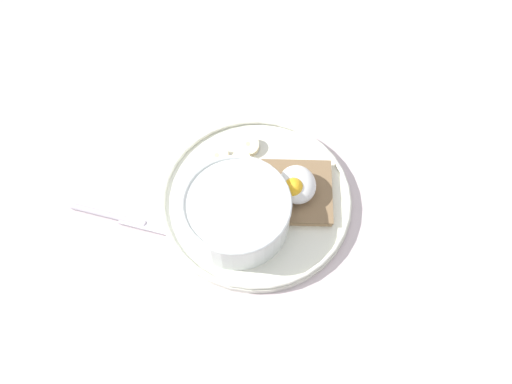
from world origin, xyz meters
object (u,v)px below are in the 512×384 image
Objects in this scene: oatmeal_bowl at (237,212)px; banana_slice_back at (217,158)px; poached_egg at (296,184)px; banana_slice_front at (241,161)px; banana_slice_left at (248,146)px; knife at (120,218)px; toast_slice at (296,191)px.

banana_slice_back is at bearing 9.62° from oatmeal_bowl.
banana_slice_back is (6.59, 9.75, -1.96)cm from poached_egg.
banana_slice_front is 2.70cm from banana_slice_left.
banana_slice_back is at bearing -64.10° from knife.
oatmeal_bowl is at bearing 165.13° from banana_slice_left.
banana_slice_left is at bearing -71.33° from banana_slice_back.
toast_slice is 2.90× the size of banana_slice_back.
poached_egg is 23.58cm from knife.
toast_slice is at bearing -123.08° from banana_slice_back.
knife is (-0.17, 23.44, -1.23)cm from toast_slice.
oatmeal_bowl reaches higher than banana_slice_front.
poached_egg is at bearing -70.20° from oatmeal_bowl.
poached_egg reaches higher than toast_slice.
oatmeal_bowl is 3.05× the size of banana_slice_left.
banana_slice_front is at bearing -10.55° from oatmeal_bowl.
banana_slice_left reaches higher than toast_slice.
banana_slice_back is at bearing 75.81° from banana_slice_front.
oatmeal_bowl is 8.65cm from poached_egg.
poached_egg reaches higher than banana_slice_front.
toast_slice is 9.57cm from banana_slice_left.
poached_egg is at bearing -147.38° from banana_slice_left.
banana_slice_back reaches higher than banana_slice_left.
toast_slice is 2.84× the size of banana_slice_front.
toast_slice is at bearing -130.22° from banana_slice_front.
banana_slice_front is (5.60, 6.63, 0.06)cm from toast_slice.
banana_slice_front reaches higher than knife.
banana_slice_front is (5.77, 6.52, -2.11)cm from poached_egg.
poached_egg reaches higher than knife.
toast_slice is 2.18cm from poached_egg.
poached_egg is 8.96cm from banana_slice_front.
poached_egg is 9.90cm from banana_slice_left.
banana_slice_back is (-1.54, 4.55, 0.25)cm from banana_slice_left.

